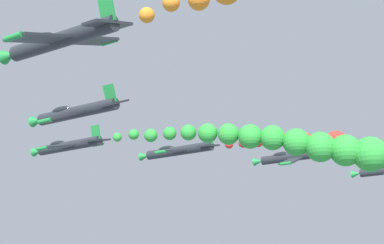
{
  "coord_description": "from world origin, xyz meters",
  "views": [
    {
      "loc": [
        -45.21,
        -27.86,
        112.79
      ],
      "look_at": [
        0.0,
        0.0,
        129.3
      ],
      "focal_mm": 52.67,
      "sensor_mm": 36.0,
      "label": 1
    }
  ],
  "objects": [
    {
      "name": "airplane_left_inner",
      "position": [
        -9.5,
        6.58,
        128.8
      ],
      "size": [
        8.85,
        10.35,
        4.3
      ],
      "rotation": [
        0.0,
        -0.43,
        0.0
      ],
      "color": "#23282D"
    },
    {
      "name": "smoke_trail_right_inner",
      "position": [
        9.35,
        -8.26,
        128.29
      ],
      "size": [
        2.58,
        14.13,
        3.42
      ],
      "color": "red"
    },
    {
      "name": "smoke_trail_lead",
      "position": [
        4.54,
        -9.16,
        126.77
      ],
      "size": [
        8.5,
        27.15,
        6.04
      ],
      "color": "green"
    },
    {
      "name": "airplane_right_inner",
      "position": [
        9.58,
        7.89,
        129.51
      ],
      "size": [
        9.38,
        10.35,
        3.11
      ],
      "rotation": [
        0.0,
        -0.23,
        0.0
      ],
      "color": "#23282D"
    },
    {
      "name": "airplane_right_outer",
      "position": [
        20.18,
        -2.64,
        129.66
      ],
      "size": [
        9.03,
        10.35,
        3.84
      ],
      "rotation": [
        0.0,
        -0.37,
        0.0
      ],
      "color": "#23282D"
    },
    {
      "name": "airplane_left_outer",
      "position": [
        -20.6,
        -2.27,
        129.27
      ],
      "size": [
        9.1,
        10.35,
        3.64
      ],
      "rotation": [
        0.0,
        -0.35,
        0.0
      ],
      "color": "#23282D"
    },
    {
      "name": "airplane_lead",
      "position": [
        0.39,
        16.93,
        129.3
      ],
      "size": [
        9.32,
        10.35,
        3.25
      ],
      "rotation": [
        0.0,
        -0.27,
        0.0
      ],
      "color": "#23282D"
    }
  ]
}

